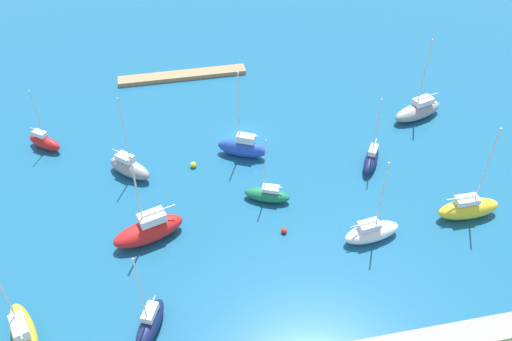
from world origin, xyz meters
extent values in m
plane|color=#19567F|center=(0.00, 0.00, 0.00)|extent=(160.00, 160.00, 0.00)
cube|color=#997A56|center=(6.41, -16.10, 0.33)|extent=(19.18, 2.22, 0.66)
ellipsoid|color=#141E4C|center=(-14.36, 8.93, 0.92)|extent=(4.09, 5.33, 1.84)
cube|color=silver|center=(-14.59, 8.57, 2.17)|extent=(1.78, 2.11, 0.65)
cylinder|color=silver|center=(-14.22, 9.16, 5.96)|extent=(0.13, 0.13, 8.23)
cylinder|color=silver|center=(-14.86, 8.13, 2.64)|extent=(1.36, 2.11, 0.10)
ellipsoid|color=gray|center=(14.70, 4.90, 1.09)|extent=(5.72, 5.49, 2.18)
cube|color=silver|center=(15.04, 4.59, 2.54)|extent=(2.39, 2.34, 0.73)
cylinder|color=silver|center=(14.48, 5.10, 6.73)|extent=(0.14, 0.14, 9.11)
cylinder|color=silver|center=(15.45, 4.21, 3.06)|extent=(2.02, 1.87, 0.11)
ellipsoid|color=red|center=(13.00, 15.69, 1.22)|extent=(8.13, 4.85, 2.44)
cube|color=silver|center=(12.42, 15.51, 2.95)|extent=(3.12, 2.36, 1.02)
cylinder|color=silver|center=(13.37, 15.81, 7.10)|extent=(0.18, 0.18, 9.33)
cylinder|color=silver|center=(11.62, 15.26, 3.61)|extent=(3.55, 1.23, 0.15)
ellipsoid|color=yellow|center=(-21.85, 19.23, 1.17)|extent=(7.11, 2.26, 2.34)
cube|color=silver|center=(-21.29, 19.23, 2.65)|extent=(2.56, 1.36, 0.63)
cylinder|color=silver|center=(-22.21, 19.23, 7.29)|extent=(0.17, 0.17, 9.90)
cylinder|color=silver|center=(-20.48, 19.23, 3.12)|extent=(3.46, 0.14, 0.14)
ellipsoid|color=white|center=(-10.23, 20.29, 0.96)|extent=(6.50, 3.06, 1.93)
cube|color=silver|center=(-9.74, 20.36, 2.25)|extent=(2.41, 1.63, 0.65)
cylinder|color=silver|center=(-10.54, 20.25, 6.30)|extent=(0.15, 0.15, 8.74)
cylinder|color=silver|center=(-9.03, 20.46, 2.73)|extent=(3.04, 0.54, 0.12)
ellipsoid|color=#19724C|center=(-0.57, 12.33, 0.81)|extent=(5.60, 3.75, 1.61)
cube|color=silver|center=(-0.97, 12.50, 1.86)|extent=(2.19, 1.75, 0.49)
cylinder|color=silver|center=(-0.33, 12.23, 5.18)|extent=(0.13, 0.13, 7.14)
cylinder|color=silver|center=(-1.26, 12.62, 2.25)|extent=(1.91, 0.88, 0.10)
ellipsoid|color=#2347B2|center=(0.80, 3.92, 1.18)|extent=(6.49, 4.39, 2.35)
cube|color=silver|center=(0.34, 4.14, 2.83)|extent=(2.53, 1.98, 0.96)
cylinder|color=silver|center=(1.08, 3.78, 7.23)|extent=(0.15, 0.15, 9.75)
cylinder|color=silver|center=(0.00, 4.30, 3.46)|extent=(2.22, 1.14, 0.12)
ellipsoid|color=#141E4C|center=(13.47, 26.93, 0.91)|extent=(3.81, 5.73, 1.81)
cube|color=silver|center=(13.29, 26.53, 2.17)|extent=(1.75, 2.23, 0.71)
cylinder|color=silver|center=(13.58, 27.18, 6.20)|extent=(0.13, 0.13, 8.77)
cylinder|color=silver|center=(13.14, 26.19, 2.68)|extent=(0.98, 2.02, 0.11)
ellipsoid|color=gray|center=(-24.08, 0.62, 1.08)|extent=(7.89, 4.58, 2.17)
cube|color=silver|center=(-24.65, 0.44, 2.57)|extent=(3.02, 2.22, 0.80)
cylinder|color=silver|center=(-23.72, 0.73, 7.08)|extent=(0.18, 0.18, 9.83)
cylinder|color=silver|center=(-25.29, 0.24, 3.12)|extent=(3.19, 1.10, 0.14)
ellipsoid|color=red|center=(25.22, -2.41, 0.96)|extent=(4.73, 4.18, 1.91)
cube|color=silver|center=(25.52, -2.65, 2.23)|extent=(1.92, 1.79, 0.63)
cylinder|color=silver|center=(25.03, -2.26, 5.38)|extent=(0.12, 0.12, 6.94)
cylinder|color=silver|center=(25.80, -2.87, 2.69)|extent=(1.60, 1.30, 0.09)
ellipsoid|color=yellow|center=(24.43, 26.03, 1.36)|extent=(4.21, 7.26, 2.72)
cube|color=silver|center=(24.25, 26.56, 3.25)|extent=(1.98, 2.77, 1.06)
cylinder|color=silver|center=(24.54, 25.70, 8.02)|extent=(0.17, 0.17, 10.58)
cylinder|color=silver|center=(24.09, 27.00, 3.93)|extent=(1.03, 2.63, 0.13)
sphere|color=yellow|center=(7.11, 4.94, 0.38)|extent=(0.76, 0.76, 0.76)
sphere|color=red|center=(-1.31, 17.67, 0.32)|extent=(0.64, 0.64, 0.64)
camera|label=1|loc=(9.47, 56.19, 44.28)|focal=38.34mm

